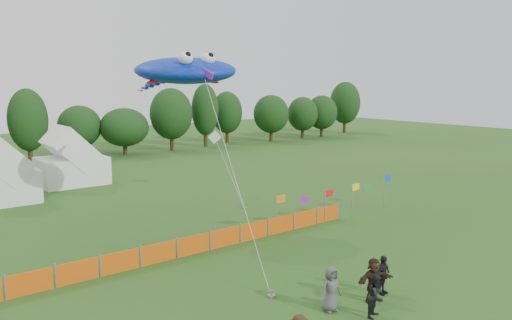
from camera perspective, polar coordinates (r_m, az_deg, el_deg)
ground at (r=21.09m, az=10.52°, el=-16.19°), size 160.00×160.00×0.00m
treeline at (r=59.80m, az=-22.40°, el=3.84°), size 104.57×8.78×8.36m
tent_left at (r=41.41m, az=-27.00°, el=-1.55°), size 4.53×4.53×4.00m
tent_right at (r=46.11m, az=-20.32°, el=-0.20°), size 5.49×4.39×3.87m
barrier_fence at (r=26.48m, az=-7.18°, el=-9.60°), size 21.90×0.06×1.00m
flag_row at (r=32.86m, az=9.34°, el=-4.25°), size 10.73×0.72×2.29m
spectator_b at (r=20.22m, az=13.59°, el=-14.85°), size 0.97×0.86×1.67m
spectator_d at (r=22.21m, az=14.26°, el=-12.61°), size 1.03×0.51×1.69m
spectator_e at (r=20.30m, az=8.53°, el=-14.36°), size 0.92×0.64×1.82m
spectator_f at (r=21.41m, az=13.30°, el=-13.20°), size 1.78×0.92×1.84m
stingray_kite at (r=30.37m, az=-8.37°, el=10.03°), size 7.37×18.91×10.60m
small_kite_white at (r=38.45m, az=-3.80°, el=0.37°), size 2.00×5.97×5.03m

